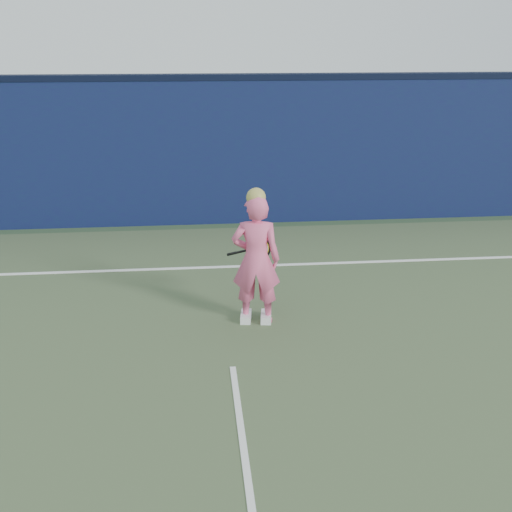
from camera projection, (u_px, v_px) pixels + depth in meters
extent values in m
plane|color=#2E492D|center=(240.00, 424.00, 5.63)|extent=(80.00, 80.00, 0.00)
cube|color=#0E1E3E|center=(212.00, 153.00, 11.33)|extent=(24.00, 0.40, 2.50)
cube|color=black|center=(210.00, 77.00, 10.91)|extent=(24.00, 0.42, 0.10)
imported|color=#F15D8D|center=(256.00, 260.00, 7.40)|extent=(0.61, 0.44, 1.54)
sphere|color=tan|center=(256.00, 197.00, 7.16)|extent=(0.22, 0.22, 0.22)
cube|color=white|center=(266.00, 317.00, 7.63)|extent=(0.16, 0.29, 0.10)
cube|color=white|center=(246.00, 317.00, 7.64)|extent=(0.16, 0.29, 0.10)
torus|color=black|center=(259.00, 248.00, 7.79)|extent=(0.30, 0.05, 0.30)
torus|color=gold|center=(259.00, 248.00, 7.79)|extent=(0.24, 0.03, 0.24)
cylinder|color=beige|center=(259.00, 248.00, 7.79)|extent=(0.24, 0.03, 0.24)
cylinder|color=black|center=(241.00, 252.00, 7.86)|extent=(0.27, 0.07, 0.10)
cylinder|color=black|center=(232.00, 254.00, 7.90)|extent=(0.13, 0.05, 0.06)
cube|color=white|center=(219.00, 267.00, 9.39)|extent=(11.00, 0.08, 0.01)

